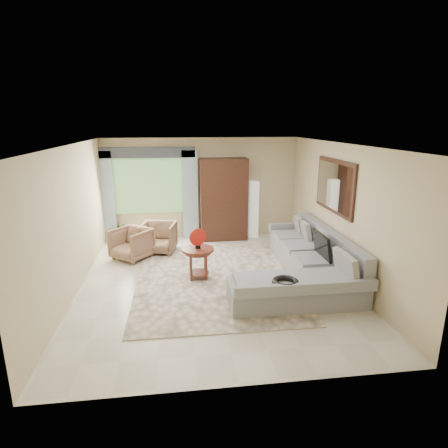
{
  "coord_description": "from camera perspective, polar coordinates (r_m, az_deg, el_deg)",
  "views": [
    {
      "loc": [
        -0.67,
        -6.66,
        3.0
      ],
      "look_at": [
        0.25,
        0.35,
        1.05
      ],
      "focal_mm": 30.0,
      "sensor_mm": 36.0,
      "label": 1
    }
  ],
  "objects": [
    {
      "name": "wall_mirror",
      "position": [
        7.78,
        16.47,
        5.54
      ],
      "size": [
        0.05,
        1.7,
        1.05
      ],
      "color": "black",
      "rests_on": "wall_right"
    },
    {
      "name": "floor_lamp",
      "position": [
        9.91,
        4.49,
        2.24
      ],
      "size": [
        0.24,
        0.24,
        1.5
      ],
      "primitive_type": "cube",
      "color": "silver",
      "rests_on": "ground"
    },
    {
      "name": "curtain_right",
      "position": [
        9.72,
        -5.17,
        4.38
      ],
      "size": [
        0.4,
        0.08,
        2.3
      ],
      "primitive_type": "cube",
      "color": "#9EB7CC",
      "rests_on": "ground"
    },
    {
      "name": "coffee_table",
      "position": [
        7.35,
        -3.95,
        -5.93
      ],
      "size": [
        0.63,
        0.63,
        0.63
      ],
      "rotation": [
        0.0,
        0.0,
        -0.27
      ],
      "color": "#4E1D14",
      "rests_on": "ground"
    },
    {
      "name": "tv_screen",
      "position": [
        7.34,
        14.7,
        -3.19
      ],
      "size": [
        0.14,
        0.74,
        0.48
      ],
      "primitive_type": "cube",
      "rotation": [
        0.0,
        -0.17,
        0.0
      ],
      "color": "black",
      "rests_on": "sectional_sofa"
    },
    {
      "name": "sectional_sofa",
      "position": [
        7.44,
        12.41,
        -6.37
      ],
      "size": [
        2.3,
        3.46,
        0.9
      ],
      "color": "#9C9DA4",
      "rests_on": "ground"
    },
    {
      "name": "armoire",
      "position": [
        9.66,
        -0.06,
        3.77
      ],
      "size": [
        1.2,
        0.55,
        2.1
      ],
      "primitive_type": "cube",
      "color": "#321810",
      "rests_on": "ground"
    },
    {
      "name": "garden_hose",
      "position": [
        6.05,
        9.32,
        -8.72
      ],
      "size": [
        0.43,
        0.43,
        0.09
      ],
      "primitive_type": "torus",
      "color": "black",
      "rests_on": "sectional_sofa"
    },
    {
      "name": "red_disc",
      "position": [
        7.17,
        -4.02,
        -2.0
      ],
      "size": [
        0.33,
        0.13,
        0.34
      ],
      "primitive_type": "cylinder",
      "rotation": [
        1.57,
        0.0,
        0.33
      ],
      "color": "red",
      "rests_on": "coffee_table"
    },
    {
      "name": "potted_plant",
      "position": [
        10.01,
        -15.75,
        -1.16
      ],
      "size": [
        0.46,
        0.4,
        0.49
      ],
      "primitive_type": "imported",
      "rotation": [
        0.0,
        0.0,
        0.05
      ],
      "color": "#999999",
      "rests_on": "ground"
    },
    {
      "name": "valance",
      "position": [
        9.61,
        -11.71,
        10.63
      ],
      "size": [
        2.4,
        0.12,
        0.26
      ],
      "primitive_type": "cube",
      "color": "#1E232D",
      "rests_on": "wall_back"
    },
    {
      "name": "armchair_right",
      "position": [
        8.92,
        -9.96,
        -2.06
      ],
      "size": [
        0.91,
        0.92,
        0.71
      ],
      "primitive_type": "imported",
      "rotation": [
        0.0,
        0.0,
        -0.21
      ],
      "color": "#91734F",
      "rests_on": "ground"
    },
    {
      "name": "curtain_left",
      "position": [
        9.87,
        -17.47,
        3.9
      ],
      "size": [
        0.4,
        0.08,
        2.3
      ],
      "primitive_type": "cube",
      "color": "#9EB7CC",
      "rests_on": "ground"
    },
    {
      "name": "ground",
      "position": [
        7.33,
        -1.6,
        -8.73
      ],
      "size": [
        6.0,
        6.0,
        0.0
      ],
      "primitive_type": "plane",
      "color": "silver",
      "rests_on": "ground"
    },
    {
      "name": "armchair_left",
      "position": [
        8.63,
        -13.93,
        -2.94
      ],
      "size": [
        1.06,
        1.07,
        0.7
      ],
      "primitive_type": "imported",
      "rotation": [
        0.0,
        0.0,
        -0.68
      ],
      "color": "#947150",
      "rests_on": "ground"
    },
    {
      "name": "window",
      "position": [
        9.78,
        -11.42,
        5.7
      ],
      "size": [
        1.8,
        0.04,
        1.4
      ],
      "primitive_type": "cube",
      "color": "#669E59",
      "rests_on": "wall_back"
    },
    {
      "name": "area_rug",
      "position": [
        7.43,
        -1.45,
        -8.3
      ],
      "size": [
        3.04,
        4.03,
        0.02
      ],
      "primitive_type": "cube",
      "rotation": [
        0.0,
        0.0,
        -0.01
      ],
      "color": "beige",
      "rests_on": "ground"
    }
  ]
}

